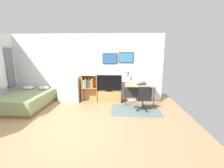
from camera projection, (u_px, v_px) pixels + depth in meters
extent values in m
plane|color=tan|center=(70.00, 126.00, 4.28)|extent=(7.20, 7.20, 0.00)
cube|color=white|center=(87.00, 68.00, 6.38)|extent=(6.12, 0.06, 2.70)
cube|color=black|center=(110.00, 59.00, 6.21)|extent=(0.59, 0.02, 0.42)
cube|color=#285B93|center=(110.00, 59.00, 6.20)|extent=(0.55, 0.01, 0.38)
cube|color=black|center=(126.00, 58.00, 6.17)|extent=(0.59, 0.02, 0.42)
cube|color=teal|center=(126.00, 58.00, 6.16)|extent=(0.55, 0.01, 0.38)
cube|color=slate|center=(10.00, 68.00, 6.10)|extent=(0.05, 0.40, 1.54)
cube|color=slate|center=(136.00, 110.00, 5.44)|extent=(1.70, 1.20, 0.01)
cube|color=brown|center=(27.00, 106.00, 5.71)|extent=(1.49, 1.99, 0.10)
cube|color=#8C9E6B|center=(26.00, 99.00, 5.66)|extent=(1.45, 1.95, 0.41)
ellipsoid|color=white|center=(28.00, 88.00, 6.34)|extent=(0.44, 0.29, 0.14)
ellipsoid|color=white|center=(44.00, 88.00, 6.30)|extent=(0.44, 0.29, 0.14)
cube|color=silver|center=(69.00, 89.00, 6.32)|extent=(0.84, 0.42, 1.05)
cube|color=silver|center=(68.00, 100.00, 6.20)|extent=(0.80, 0.01, 0.19)
sphere|color=#A59E8C|center=(68.00, 100.00, 6.18)|extent=(0.03, 0.03, 0.03)
cube|color=silver|center=(68.00, 95.00, 6.15)|extent=(0.80, 0.01, 0.19)
sphere|color=#A59E8C|center=(68.00, 95.00, 6.14)|extent=(0.03, 0.03, 0.03)
cube|color=silver|center=(67.00, 90.00, 6.11)|extent=(0.80, 0.01, 0.19)
sphere|color=#A59E8C|center=(67.00, 90.00, 6.10)|extent=(0.03, 0.03, 0.03)
cube|color=silver|center=(67.00, 85.00, 6.07)|extent=(0.80, 0.01, 0.19)
sphere|color=#A59E8C|center=(67.00, 85.00, 6.05)|extent=(0.03, 0.03, 0.03)
cube|color=silver|center=(67.00, 80.00, 6.03)|extent=(0.80, 0.01, 0.19)
sphere|color=#A59E8C|center=(67.00, 80.00, 6.01)|extent=(0.03, 0.03, 0.03)
cube|color=tan|center=(82.00, 88.00, 6.35)|extent=(0.02, 0.30, 1.09)
cube|color=tan|center=(97.00, 88.00, 6.32)|extent=(0.02, 0.30, 1.09)
cube|color=tan|center=(90.00, 101.00, 6.44)|extent=(0.63, 0.30, 0.02)
cube|color=tan|center=(90.00, 88.00, 6.33)|extent=(0.59, 0.30, 0.02)
cube|color=tan|center=(89.00, 75.00, 6.23)|extent=(0.59, 0.30, 0.02)
cube|color=tan|center=(90.00, 87.00, 6.48)|extent=(0.63, 0.01, 1.09)
cube|color=orange|center=(83.00, 82.00, 6.26)|extent=(0.03, 0.20, 0.44)
cube|color=#2D8C4C|center=(83.00, 83.00, 6.28)|extent=(0.03, 0.23, 0.34)
cube|color=white|center=(84.00, 84.00, 6.26)|extent=(0.03, 0.19, 0.31)
cube|color=#2D8C4C|center=(85.00, 84.00, 6.27)|extent=(0.04, 0.20, 0.32)
cube|color=gold|center=(86.00, 83.00, 6.27)|extent=(0.03, 0.22, 0.40)
cube|color=black|center=(87.00, 83.00, 6.25)|extent=(0.02, 0.19, 0.41)
cube|color=black|center=(88.00, 83.00, 6.26)|extent=(0.02, 0.22, 0.35)
cube|color=#8C388C|center=(88.00, 84.00, 6.26)|extent=(0.03, 0.22, 0.34)
cube|color=#1E519E|center=(89.00, 82.00, 6.25)|extent=(0.02, 0.21, 0.43)
cube|color=#1E519E|center=(90.00, 84.00, 6.26)|extent=(0.02, 0.21, 0.33)
cube|color=orange|center=(91.00, 84.00, 6.26)|extent=(0.03, 0.22, 0.31)
cube|color=orange|center=(91.00, 83.00, 6.24)|extent=(0.03, 0.18, 0.38)
cube|color=orange|center=(93.00, 83.00, 6.24)|extent=(0.04, 0.19, 0.37)
cube|color=tan|center=(110.00, 96.00, 6.31)|extent=(0.92, 0.40, 0.45)
cube|color=tan|center=(109.00, 98.00, 6.11)|extent=(0.92, 0.01, 0.02)
cube|color=black|center=(109.00, 91.00, 6.24)|extent=(0.28, 0.16, 0.02)
cube|color=black|center=(109.00, 90.00, 6.23)|extent=(0.06, 0.04, 0.05)
cube|color=black|center=(109.00, 83.00, 6.17)|extent=(0.96, 0.02, 0.59)
cube|color=black|center=(109.00, 83.00, 6.16)|extent=(0.93, 0.01, 0.56)
cube|color=tan|center=(139.00, 85.00, 6.06)|extent=(1.12, 0.59, 0.03)
cube|color=#2D2D30|center=(126.00, 96.00, 5.90)|extent=(0.03, 0.03, 0.71)
cube|color=#2D2D30|center=(154.00, 97.00, 5.85)|extent=(0.03, 0.03, 0.71)
cube|color=#2D2D30|center=(125.00, 93.00, 6.42)|extent=(0.03, 0.03, 0.71)
cube|color=#2D2D30|center=(151.00, 93.00, 6.36)|extent=(0.03, 0.03, 0.71)
cube|color=#2D2D30|center=(138.00, 92.00, 6.40)|extent=(1.06, 0.02, 0.50)
cylinder|color=#232326|center=(150.00, 109.00, 5.52)|extent=(0.05, 0.05, 0.05)
cube|color=#232326|center=(146.00, 108.00, 5.51)|extent=(0.28, 0.05, 0.02)
cylinder|color=#232326|center=(143.00, 106.00, 5.78)|extent=(0.05, 0.05, 0.05)
cube|color=#232326|center=(143.00, 106.00, 5.64)|extent=(0.09, 0.28, 0.02)
cylinder|color=#232326|center=(135.00, 107.00, 5.66)|extent=(0.05, 0.05, 0.05)
cube|color=#232326|center=(139.00, 107.00, 5.58)|extent=(0.26, 0.17, 0.02)
cylinder|color=#232326|center=(137.00, 111.00, 5.34)|extent=(0.05, 0.05, 0.05)
cube|color=#232326|center=(140.00, 109.00, 5.42)|extent=(0.23, 0.21, 0.02)
cylinder|color=#232326|center=(147.00, 112.00, 5.25)|extent=(0.05, 0.05, 0.05)
cube|color=#232326|center=(145.00, 109.00, 5.37)|extent=(0.14, 0.27, 0.02)
cylinder|color=#232326|center=(143.00, 103.00, 5.47)|extent=(0.04, 0.04, 0.30)
cube|color=black|center=(143.00, 99.00, 5.44)|extent=(0.48, 0.48, 0.03)
cube|color=black|center=(145.00, 94.00, 5.19)|extent=(0.40, 0.07, 0.45)
cube|color=#B7B7BC|center=(142.00, 85.00, 6.04)|extent=(0.40, 0.30, 0.01)
cube|color=black|center=(142.00, 85.00, 6.03)|extent=(0.38, 0.28, 0.00)
cube|color=#B7B7BC|center=(141.00, 81.00, 6.17)|extent=(0.40, 0.29, 0.07)
cube|color=navy|center=(141.00, 81.00, 6.16)|extent=(0.38, 0.26, 0.06)
ellipsoid|color=silver|center=(149.00, 85.00, 5.96)|extent=(0.06, 0.10, 0.03)
cylinder|color=silver|center=(128.00, 82.00, 6.22)|extent=(0.09, 0.09, 0.16)
cylinder|color=#3D8438|center=(128.00, 78.00, 6.19)|extent=(0.01, 0.01, 0.37)
sphere|color=#308B2C|center=(128.00, 73.00, 6.15)|extent=(0.07, 0.07, 0.07)
cylinder|color=#3D8438|center=(128.00, 79.00, 6.21)|extent=(0.01, 0.01, 0.30)
sphere|color=#308B2C|center=(128.00, 75.00, 6.18)|extent=(0.07, 0.07, 0.07)
cylinder|color=#3D8438|center=(128.00, 78.00, 6.17)|extent=(0.01, 0.01, 0.42)
sphere|color=#308B2C|center=(128.00, 72.00, 6.13)|extent=(0.07, 0.07, 0.07)
cylinder|color=silver|center=(130.00, 85.00, 6.00)|extent=(0.06, 0.06, 0.01)
cylinder|color=silver|center=(130.00, 84.00, 5.99)|extent=(0.01, 0.01, 0.10)
cone|color=silver|center=(130.00, 82.00, 5.97)|extent=(0.07, 0.07, 0.07)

